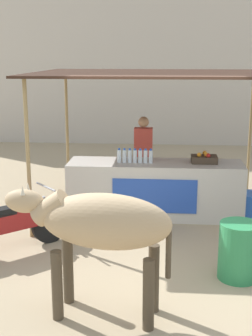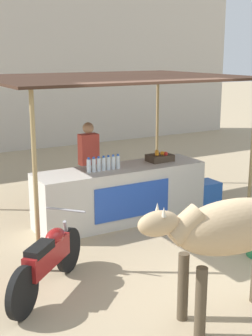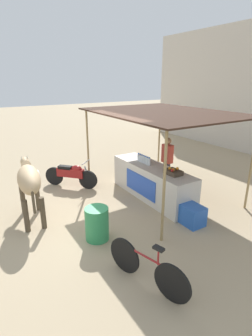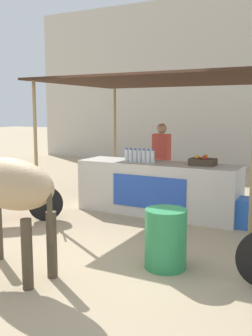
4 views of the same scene
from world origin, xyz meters
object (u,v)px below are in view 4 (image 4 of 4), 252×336
at_px(cooler_box, 251,214).
at_px(motorcycle_parked, 11,198).
at_px(fruit_crate, 203,161).
at_px(cow, 5,187).
at_px(stall_counter, 157,188).
at_px(vendor_behind_counter, 161,163).
at_px(water_barrel, 166,239).

xyz_separation_m(cooler_box, motorcycle_parked, (-3.69, -1.62, 0.19)).
height_order(cooler_box, motorcycle_parked, motorcycle_parked).
distance_m(fruit_crate, motorcycle_parked, 3.37).
bearing_deg(cow, motorcycle_parked, 133.16).
xyz_separation_m(stall_counter, vendor_behind_counter, (-0.24, 0.75, 0.37)).
distance_m(cooler_box, water_barrel, 2.28).
xyz_separation_m(vendor_behind_counter, cooler_box, (1.96, -0.85, -0.61)).
xyz_separation_m(stall_counter, water_barrel, (1.10, -2.29, -0.11)).
height_order(water_barrel, cow, cow).
distance_m(vendor_behind_counter, cooler_box, 2.22).
distance_m(cooler_box, cow, 3.96).
bearing_deg(stall_counter, water_barrel, -64.25).
xyz_separation_m(fruit_crate, vendor_behind_counter, (-1.08, 0.70, -0.18)).
bearing_deg(fruit_crate, cooler_box, -9.49).
bearing_deg(cow, vendor_behind_counter, 86.06).
relative_size(stall_counter, cooler_box, 5.00).
distance_m(fruit_crate, water_barrel, 2.44).
height_order(fruit_crate, cooler_box, fruit_crate).
distance_m(fruit_crate, cooler_box, 1.19).
xyz_separation_m(stall_counter, cow, (-0.52, -3.26, 0.55)).
height_order(vendor_behind_counter, cow, vendor_behind_counter).
bearing_deg(cow, fruit_crate, 67.78).
bearing_deg(cow, cooler_box, 54.77).
distance_m(stall_counter, cow, 3.35).
height_order(stall_counter, motorcycle_parked, stall_counter).
bearing_deg(motorcycle_parked, stall_counter, 41.14).
xyz_separation_m(vendor_behind_counter, cow, (-0.28, -4.02, 0.18)).
bearing_deg(fruit_crate, motorcycle_parked, -147.72).
xyz_separation_m(fruit_crate, cooler_box, (0.88, -0.15, -0.79)).
bearing_deg(water_barrel, cow, -148.92).
relative_size(stall_counter, fruit_crate, 6.82).
bearing_deg(fruit_crate, vendor_behind_counter, 146.89).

